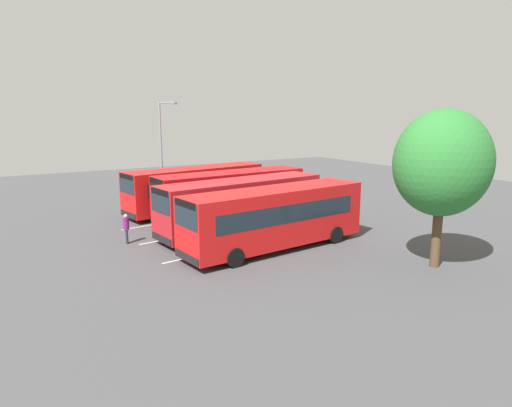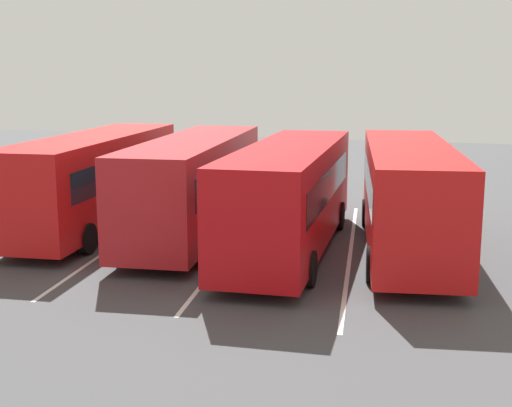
% 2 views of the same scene
% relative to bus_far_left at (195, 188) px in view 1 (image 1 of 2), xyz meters
% --- Properties ---
extents(ground_plane, '(68.10, 68.10, 0.00)m').
position_rel_bus_far_left_xyz_m(ground_plane, '(-0.70, 5.37, -1.79)').
color(ground_plane, '#424244').
extents(bus_far_left, '(10.88, 4.08, 3.27)m').
position_rel_bus_far_left_xyz_m(bus_far_left, '(0.00, 0.00, 0.00)').
color(bus_far_left, red).
rests_on(bus_far_left, ground).
extents(bus_center_left, '(10.76, 3.07, 3.27)m').
position_rel_bus_far_left_xyz_m(bus_center_left, '(-1.07, 3.47, 0.00)').
color(bus_center_left, '#B70C11').
rests_on(bus_center_left, ground).
extents(bus_center_right, '(10.84, 3.63, 3.27)m').
position_rel_bus_far_left_xyz_m(bus_center_right, '(0.07, 7.02, 0.00)').
color(bus_center_right, '#AD191E').
rests_on(bus_center_right, ground).
extents(bus_far_right, '(10.82, 3.47, 3.27)m').
position_rel_bus_far_left_xyz_m(bus_far_right, '(0.12, 10.76, 0.00)').
color(bus_far_right, red).
rests_on(bus_far_right, ground).
extents(pedestrian, '(0.37, 0.37, 1.68)m').
position_rel_bus_far_left_xyz_m(pedestrian, '(6.64, 5.65, -0.80)').
color(pedestrian, '#232833').
rests_on(pedestrian, ground).
extents(street_lamp, '(0.60, 2.59, 8.03)m').
position_rel_bus_far_left_xyz_m(street_lamp, '(0.92, -4.17, 2.83)').
color(street_lamp, gray).
rests_on(street_lamp, ground).
extents(depot_tree, '(4.65, 4.19, 7.38)m').
position_rel_bus_far_left_xyz_m(depot_tree, '(-4.83, 17.02, 3.12)').
color(depot_tree, '#4C3823').
rests_on(depot_tree, ground).
extents(lane_stripe_outer_left, '(13.69, 1.83, 0.01)m').
position_rel_bus_far_left_xyz_m(lane_stripe_outer_left, '(-0.70, 1.62, -1.79)').
color(lane_stripe_outer_left, silver).
rests_on(lane_stripe_outer_left, ground).
extents(lane_stripe_inner_left, '(13.69, 1.83, 0.01)m').
position_rel_bus_far_left_xyz_m(lane_stripe_inner_left, '(-0.70, 5.37, -1.79)').
color(lane_stripe_inner_left, silver).
rests_on(lane_stripe_inner_left, ground).
extents(lane_stripe_inner_right, '(13.69, 1.83, 0.01)m').
position_rel_bus_far_left_xyz_m(lane_stripe_inner_right, '(-0.70, 9.12, -1.79)').
color(lane_stripe_inner_right, silver).
rests_on(lane_stripe_inner_right, ground).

